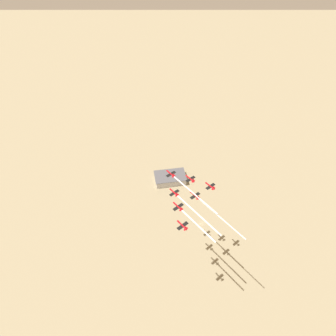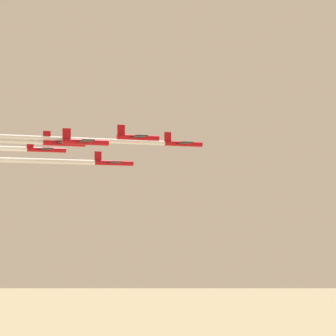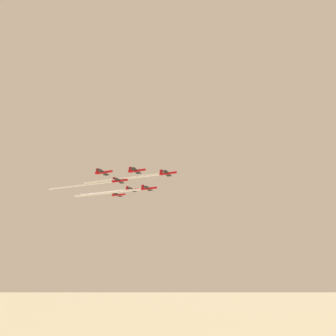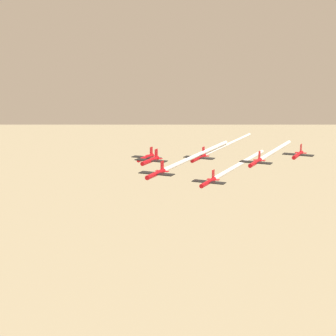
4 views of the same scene
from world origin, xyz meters
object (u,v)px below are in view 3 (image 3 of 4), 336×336
object	(u,v)px
jet_1	(148,188)
jet_3	(132,190)
jet_5	(103,172)
jet_2	(136,171)
jet_4	(119,181)
jet_6	(118,195)
jet_0	(167,173)

from	to	relation	value
jet_1	jet_3	world-z (taller)	jet_3
jet_5	jet_2	bearing A→B (deg)	120.47
jet_1	jet_5	xyz separation A→B (m)	(29.14, 0.28, 2.14)
jet_1	jet_5	bearing A→B (deg)	-29.54
jet_2	jet_5	size ratio (longest dim) A/B	1.00
jet_1	jet_5	size ratio (longest dim) A/B	1.00
jet_1	jet_2	xyz separation A→B (m)	(14.62, 8.47, 4.46)
jet_3	jet_4	xyz separation A→B (m)	(14.62, 8.47, 0.00)
jet_1	jet_2	bearing A→B (deg)	0.00
jet_4	jet_6	size ratio (longest dim) A/B	1.00
jet_0	jet_6	distance (m)	50.00
jet_3	jet_6	size ratio (longest dim) A/B	1.00
jet_4	jet_2	bearing A→B (deg)	59.53
jet_0	jet_2	size ratio (longest dim) A/B	1.00
jet_2	jet_3	size ratio (longest dim) A/B	1.00
jet_2	jet_1	bearing A→B (deg)	-180.00
jet_5	jet_6	distance (m)	44.66
jet_0	jet_4	size ratio (longest dim) A/B	1.00
jet_1	jet_6	world-z (taller)	jet_6
jet_1	jet_3	size ratio (longest dim) A/B	1.00
jet_0	jet_3	size ratio (longest dim) A/B	1.00
jet_4	jet_6	world-z (taller)	jet_6
jet_0	jet_4	world-z (taller)	jet_0
jet_4	jet_5	size ratio (longest dim) A/B	1.00
jet_5	jet_3	bearing A→B (deg)	180.00
jet_0	jet_5	size ratio (longest dim) A/B	1.00
jet_6	jet_4	bearing A→B (deg)	29.54
jet_4	jet_5	bearing A→B (deg)	0.00
jet_1	jet_4	size ratio (longest dim) A/B	1.00
jet_0	jet_1	distance (m)	17.22
jet_0	jet_6	xyz separation A→B (m)	(-0.33, -50.00, -0.58)
jet_2	jet_4	xyz separation A→B (m)	(-0.11, -16.67, -1.07)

